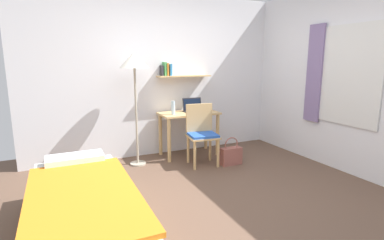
{
  "coord_description": "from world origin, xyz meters",
  "views": [
    {
      "loc": [
        -1.62,
        -2.64,
        1.55
      ],
      "look_at": [
        -0.17,
        0.51,
        0.85
      ],
      "focal_mm": 27.76,
      "sensor_mm": 36.0,
      "label": 1
    }
  ],
  "objects": [
    {
      "name": "ground_plane",
      "position": [
        0.0,
        0.0,
        0.0
      ],
      "size": [
        5.28,
        5.28,
        0.0
      ],
      "primitive_type": "plane",
      "color": "brown"
    },
    {
      "name": "wall_back",
      "position": [
        0.0,
        2.02,
        1.3
      ],
      "size": [
        4.4,
        0.27,
        2.6
      ],
      "color": "white",
      "rests_on": "ground_plane"
    },
    {
      "name": "wall_right",
      "position": [
        2.02,
        0.02,
        1.3
      ],
      "size": [
        0.1,
        4.4,
        2.6
      ],
      "color": "white",
      "rests_on": "ground_plane"
    },
    {
      "name": "bed",
      "position": [
        -1.49,
        -0.09,
        0.24
      ],
      "size": [
        0.86,
        1.99,
        0.54
      ],
      "color": "tan",
      "rests_on": "ground_plane"
    },
    {
      "name": "desk",
      "position": [
        0.33,
        1.7,
        0.57
      ],
      "size": [
        0.95,
        0.51,
        0.72
      ],
      "color": "tan",
      "rests_on": "ground_plane"
    },
    {
      "name": "desk_chair",
      "position": [
        0.32,
        1.23,
        0.5
      ],
      "size": [
        0.47,
        0.44,
        0.91
      ],
      "color": "tan",
      "rests_on": "ground_plane"
    },
    {
      "name": "standing_lamp",
      "position": [
        -0.57,
        1.6,
        1.47
      ],
      "size": [
        0.42,
        0.42,
        1.67
      ],
      "color": "#B2A893",
      "rests_on": "ground_plane"
    },
    {
      "name": "laptop",
      "position": [
        0.43,
        1.75,
        0.78
      ],
      "size": [
        0.34,
        0.23,
        0.22
      ],
      "color": "black",
      "rests_on": "desk"
    },
    {
      "name": "water_bottle",
      "position": [
        0.03,
        1.63,
        0.83
      ],
      "size": [
        0.06,
        0.06,
        0.21
      ],
      "primitive_type": "cylinder",
      "color": "silver",
      "rests_on": "desk"
    },
    {
      "name": "book_stack",
      "position": [
        0.61,
        1.72,
        0.74
      ],
      "size": [
        0.16,
        0.21,
        0.04
      ],
      "color": "orange",
      "rests_on": "desk"
    },
    {
      "name": "handbag",
      "position": [
        0.71,
        1.0,
        0.14
      ],
      "size": [
        0.33,
        0.13,
        0.42
      ],
      "color": "#99564C",
      "rests_on": "ground_plane"
    }
  ]
}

